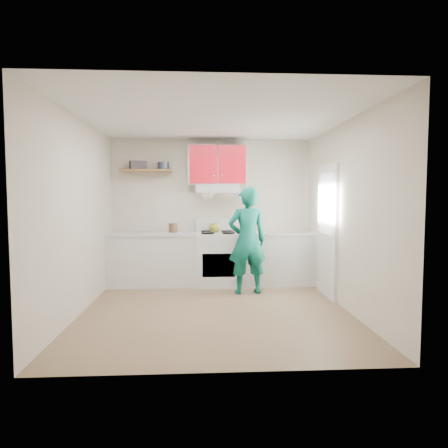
{
  "coord_description": "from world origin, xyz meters",
  "views": [
    {
      "loc": [
        -0.18,
        -5.25,
        1.56
      ],
      "look_at": [
        0.15,
        0.55,
        1.15
      ],
      "focal_mm": 31.27,
      "sensor_mm": 36.0,
      "label": 1
    }
  ],
  "objects": [
    {
      "name": "silicone_mat",
      "position": [
        1.6,
        1.6,
        0.9
      ],
      "size": [
        0.31,
        0.26,
        0.01
      ],
      "primitive_type": "cube",
      "rotation": [
        0.0,
        0.0,
        0.03
      ],
      "color": "#B0121D",
      "rests_on": "counter_right"
    },
    {
      "name": "door_glass",
      "position": [
        1.75,
        0.7,
        1.45
      ],
      "size": [
        0.01,
        0.55,
        0.95
      ],
      "primitive_type": "cube",
      "color": "white",
      "rests_on": "door"
    },
    {
      "name": "range_hood",
      "position": [
        0.1,
        1.68,
        1.7
      ],
      "size": [
        0.76,
        0.44,
        0.15
      ],
      "primitive_type": "cube",
      "color": "silver",
      "rests_on": "back_wall"
    },
    {
      "name": "books",
      "position": [
        -1.29,
        1.72,
        2.11
      ],
      "size": [
        0.33,
        0.28,
        0.14
      ],
      "primitive_type": "cube",
      "rotation": [
        0.0,
        0.0,
        0.35
      ],
      "color": "#363033",
      "rests_on": "shelf"
    },
    {
      "name": "right_wall",
      "position": [
        1.8,
        0.0,
        1.3
      ],
      "size": [
        0.04,
        3.8,
        2.6
      ],
      "primitive_type": "cube",
      "color": "beige",
      "rests_on": "floor"
    },
    {
      "name": "kettle",
      "position": [
        0.04,
        1.66,
        1.01
      ],
      "size": [
        0.23,
        0.23,
        0.18
      ],
      "primitive_type": "ellipsoid",
      "rotation": [
        0.0,
        0.0,
        0.16
      ],
      "color": "olive",
      "rests_on": "stove"
    },
    {
      "name": "left_wall",
      "position": [
        -1.8,
        0.0,
        1.3
      ],
      "size": [
        0.04,
        3.8,
        2.6
      ],
      "primitive_type": "cube",
      "color": "beige",
      "rests_on": "floor"
    },
    {
      "name": "ceiling",
      "position": [
        0.0,
        0.0,
        2.6
      ],
      "size": [
        3.6,
        3.8,
        0.04
      ],
      "primitive_type": "cube",
      "color": "white",
      "rests_on": "floor"
    },
    {
      "name": "counter_left",
      "position": [
        -1.04,
        1.6,
        0.45
      ],
      "size": [
        1.52,
        0.6,
        0.9
      ],
      "primitive_type": "cube",
      "color": "silver",
      "rests_on": "floor"
    },
    {
      "name": "door",
      "position": [
        1.78,
        0.7,
        1.02
      ],
      "size": [
        0.05,
        0.85,
        2.05
      ],
      "primitive_type": "cube",
      "color": "white",
      "rests_on": "floor"
    },
    {
      "name": "cutting_board",
      "position": [
        1.01,
        1.57,
        0.91
      ],
      "size": [
        0.29,
        0.23,
        0.02
      ],
      "primitive_type": "cube",
      "rotation": [
        0.0,
        0.0,
        -0.12
      ],
      "color": "olive",
      "rests_on": "counter_right"
    },
    {
      "name": "counter_right",
      "position": [
        1.14,
        1.6,
        0.45
      ],
      "size": [
        1.32,
        0.6,
        0.9
      ],
      "primitive_type": "cube",
      "color": "silver",
      "rests_on": "floor"
    },
    {
      "name": "person",
      "position": [
        0.55,
        0.94,
        0.86
      ],
      "size": [
        0.66,
        0.47,
        1.71
      ],
      "primitive_type": "imported",
      "rotation": [
        0.0,
        0.0,
        3.25
      ],
      "color": "#0B6451",
      "rests_on": "floor"
    },
    {
      "name": "back_wall",
      "position": [
        0.0,
        1.9,
        1.3
      ],
      "size": [
        3.6,
        0.04,
        2.6
      ],
      "primitive_type": "cube",
      "color": "beige",
      "rests_on": "floor"
    },
    {
      "name": "stove",
      "position": [
        0.1,
        1.57,
        0.46
      ],
      "size": [
        0.76,
        0.65,
        0.92
      ],
      "primitive_type": "cube",
      "color": "white",
      "rests_on": "floor"
    },
    {
      "name": "crock",
      "position": [
        -0.69,
        1.69,
        0.99
      ],
      "size": [
        0.16,
        0.16,
        0.19
      ],
      "primitive_type": "cylinder",
      "rotation": [
        0.0,
        0.0,
        -0.06
      ],
      "color": "#4B3221",
      "rests_on": "counter_left"
    },
    {
      "name": "shelf",
      "position": [
        -1.15,
        1.75,
        2.02
      ],
      "size": [
        0.9,
        0.3,
        0.04
      ],
      "primitive_type": "cube",
      "color": "brown",
      "rests_on": "back_wall"
    },
    {
      "name": "tin",
      "position": [
        -0.85,
        1.75,
        2.1
      ],
      "size": [
        0.26,
        0.26,
        0.13
      ],
      "primitive_type": "cylinder",
      "rotation": [
        0.0,
        0.0,
        -0.32
      ],
      "color": "#333D4C",
      "rests_on": "shelf"
    },
    {
      "name": "floor",
      "position": [
        0.0,
        0.0,
        0.0
      ],
      "size": [
        3.8,
        3.8,
        0.0
      ],
      "primitive_type": "plane",
      "color": "brown",
      "rests_on": "ground"
    },
    {
      "name": "upper_cabinets",
      "position": [
        0.1,
        1.73,
        2.12
      ],
      "size": [
        1.02,
        0.33,
        0.7
      ],
      "primitive_type": "cube",
      "color": "red",
      "rests_on": "back_wall"
    },
    {
      "name": "front_wall",
      "position": [
        0.0,
        -1.9,
        1.3
      ],
      "size": [
        3.6,
        0.04,
        2.6
      ],
      "primitive_type": "cube",
      "color": "beige",
      "rests_on": "floor"
    }
  ]
}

